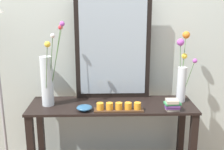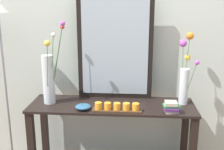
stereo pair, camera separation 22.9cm
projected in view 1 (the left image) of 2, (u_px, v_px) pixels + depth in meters
The scene contains 8 objects.
wall_back at pixel (111, 36), 2.54m from camera, with size 6.40×0.08×2.70m, color beige.
console_table at pixel (112, 139), 2.44m from camera, with size 1.39×0.43×0.81m.
mirror_leaning at pixel (113, 47), 2.41m from camera, with size 0.65×0.03×0.91m.
tall_vase_left at pixel (47, 78), 2.28m from camera, with size 0.22×0.23×0.69m.
vase_right at pixel (182, 74), 2.38m from camera, with size 0.15×0.22×0.60m.
candle_tray at pixel (119, 107), 2.21m from camera, with size 0.39×0.09×0.07m.
decorative_bowl at pixel (84, 108), 2.21m from camera, with size 0.13×0.13×0.04m.
book_stack at pixel (172, 105), 2.21m from camera, with size 0.13×0.09×0.09m.
Camera 1 is at (-0.06, -2.21, 1.66)m, focal length 44.77 mm.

